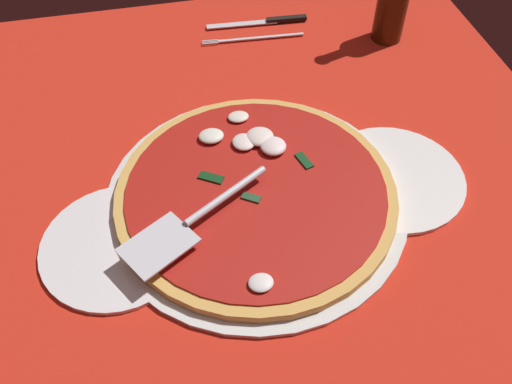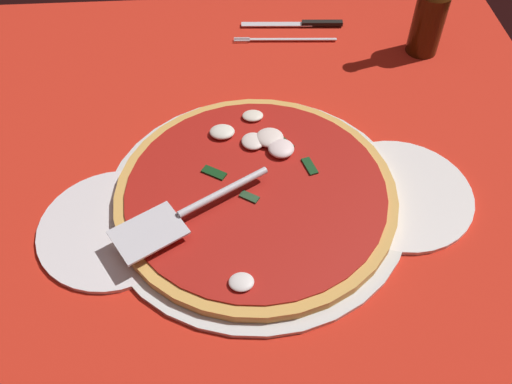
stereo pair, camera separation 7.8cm
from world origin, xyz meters
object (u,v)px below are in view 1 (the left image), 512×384
(dinner_plate_right, at_px, (392,178))
(pizza, at_px, (256,191))
(dinner_plate_left, at_px, (118,246))
(pizza_server, at_px, (190,222))
(place_setting_far, at_px, (260,31))

(dinner_plate_right, distance_m, pizza, 0.21)
(dinner_plate_left, distance_m, pizza_server, 0.11)
(place_setting_far, bearing_deg, pizza_server, 70.55)
(pizza, height_order, pizza_server, pizza_server)
(pizza_server, distance_m, place_setting_far, 0.51)
(place_setting_far, bearing_deg, dinner_plate_left, 60.38)
(dinner_plate_left, relative_size, place_setting_far, 0.96)
(place_setting_far, bearing_deg, pizza, 80.01)
(dinner_plate_right, bearing_deg, pizza, 178.00)
(pizza_server, bearing_deg, place_setting_far, -144.31)
(dinner_plate_left, distance_m, pizza, 0.20)
(dinner_plate_right, relative_size, place_setting_far, 0.98)
(dinner_plate_left, height_order, dinner_plate_right, same)
(dinner_plate_left, height_order, place_setting_far, place_setting_far)
(dinner_plate_left, distance_m, dinner_plate_right, 0.41)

